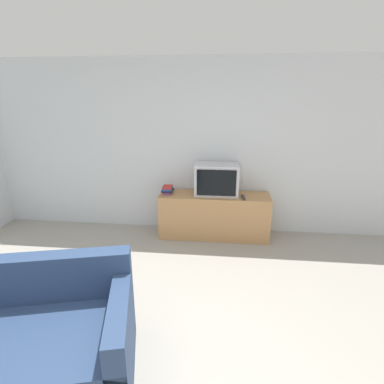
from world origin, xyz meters
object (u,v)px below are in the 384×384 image
(television, at_px, (217,179))
(book_stack, at_px, (167,190))
(remote_on_stand, at_px, (243,197))
(tv_stand, at_px, (214,215))
(couch, at_px, (12,350))

(television, xyz_separation_m, book_stack, (-0.73, -0.05, -0.17))
(television, relative_size, remote_on_stand, 3.16)
(television, bearing_deg, remote_on_stand, -21.88)
(book_stack, bearing_deg, television, 3.53)
(tv_stand, distance_m, television, 0.56)
(television, xyz_separation_m, couch, (-1.39, -2.69, -0.59))
(tv_stand, height_order, remote_on_stand, remote_on_stand)
(tv_stand, bearing_deg, couch, -117.24)
(tv_stand, bearing_deg, book_stack, -179.32)
(tv_stand, xyz_separation_m, remote_on_stand, (0.41, -0.12, 0.34))
(book_stack, height_order, remote_on_stand, book_stack)
(tv_stand, xyz_separation_m, couch, (-1.37, -2.66, -0.03))
(television, height_order, couch, television)
(couch, distance_m, remote_on_stand, 3.12)
(tv_stand, xyz_separation_m, book_stack, (-0.70, -0.01, 0.39))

